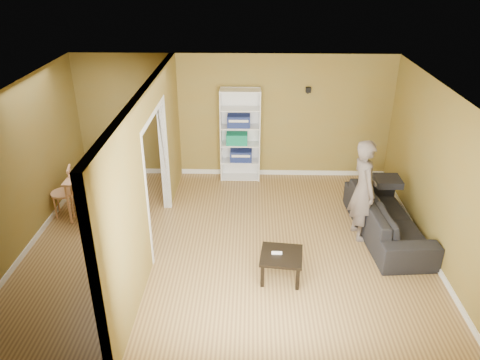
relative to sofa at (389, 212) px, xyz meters
name	(u,v)px	position (x,y,z in m)	size (l,w,h in m)	color
room_shell	(227,174)	(-2.70, -0.38, 0.86)	(6.50, 6.50, 6.50)	#A78549
partition	(149,173)	(-3.90, -0.38, 0.86)	(0.22, 5.50, 2.60)	olive
wall_speaker	(308,90)	(-1.20, 2.31, 1.46)	(0.10, 0.10, 0.10)	black
sofa	(389,212)	(0.00, 0.00, 0.00)	(0.99, 2.31, 0.88)	black
person	(364,182)	(-0.48, -0.03, 0.58)	(0.58, 0.74, 2.04)	slate
bookshelf	(240,134)	(-2.56, 2.23, 0.53)	(0.82, 0.36, 1.94)	white
paper_box_navy_a	(241,155)	(-2.54, 2.18, 0.09)	(0.45, 0.30, 0.23)	navy
paper_box_teal	(237,138)	(-2.63, 2.18, 0.46)	(0.43, 0.28, 0.22)	#0A5E49
paper_box_navy_b	(239,121)	(-2.59, 2.18, 0.85)	(0.46, 0.30, 0.24)	navy
coffee_table	(281,258)	(-1.87, -1.22, -0.10)	(0.61, 0.61, 0.40)	black
game_controller	(277,253)	(-1.93, -1.20, -0.02)	(0.15, 0.04, 0.03)	white
dining_table	(105,179)	(-4.95, 0.60, 0.27)	(1.26, 0.84, 0.79)	#E3A76F
chair_left	(63,192)	(-5.74, 0.54, 0.03)	(0.43, 0.43, 0.94)	#D5B489
chair_near	(102,206)	(-4.86, 0.02, 0.05)	(0.45, 0.45, 0.97)	tan
chair_far	(120,175)	(-4.85, 1.18, 0.07)	(0.47, 0.47, 1.03)	tan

